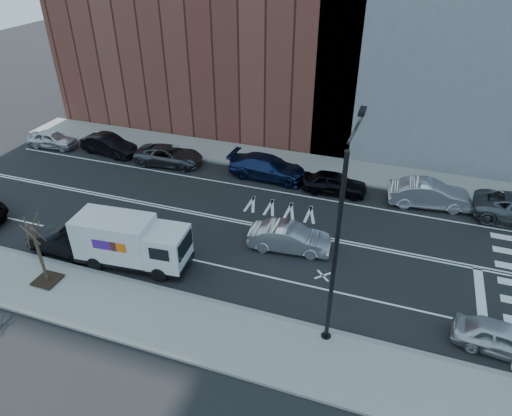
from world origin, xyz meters
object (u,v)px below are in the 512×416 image
Objects in this scene: driving_sedan at (289,238)px; near_parked_front at (502,338)px; far_parked_b at (109,145)px; far_parked_a at (52,139)px; fedex_van at (131,242)px.

driving_sedan reaches higher than near_parked_front.
driving_sedan is (16.72, -7.39, -0.01)m from far_parked_b.
far_parked_a is 22.90m from driving_sedan.
far_parked_b is 1.02× the size of driving_sedan.
driving_sedan is 11.08m from near_parked_front.
fedex_van is at bearing 112.30° from driving_sedan.
far_parked_a is at bearing 137.72° from fedex_van.
far_parked_a is (-14.36, 10.95, -0.75)m from fedex_van.
near_parked_front is at bearing -105.05° from far_parked_b.
fedex_van is 1.34× the size of far_parked_b.
far_parked_b reaches higher than near_parked_front.
fedex_van reaches higher than near_parked_front.
fedex_van is 8.46m from driving_sedan.
far_parked_a is 0.89× the size of driving_sedan.
far_parked_a is at bearing 102.26° from far_parked_b.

